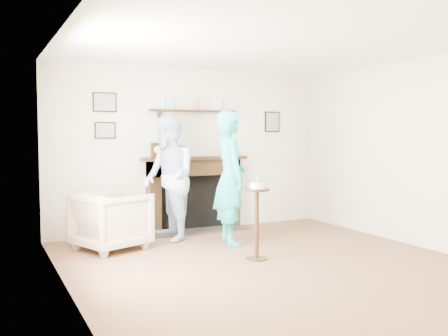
{
  "coord_description": "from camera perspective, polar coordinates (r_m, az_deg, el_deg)",
  "views": [
    {
      "loc": [
        -2.97,
        -4.69,
        1.51
      ],
      "look_at": [
        -0.23,
        0.9,
        1.07
      ],
      "focal_mm": 40.0,
      "sensor_mm": 36.0,
      "label": 1
    }
  ],
  "objects": [
    {
      "name": "room_shell",
      "position": [
        6.15,
        2.76,
        5.06
      ],
      "size": [
        4.54,
        5.02,
        2.52
      ],
      "color": "beige",
      "rests_on": "ground"
    },
    {
      "name": "pedestal_table",
      "position": [
        5.97,
        3.76,
        -4.75
      ],
      "size": [
        0.31,
        0.31,
        0.98
      ],
      "color": "black",
      "rests_on": "ground"
    },
    {
      "name": "woman",
      "position": [
        6.89,
        0.69,
        -8.66
      ],
      "size": [
        0.53,
        0.72,
        1.81
      ],
      "primitive_type": "imported",
      "rotation": [
        0.0,
        0.0,
        1.41
      ],
      "color": "#21BFBD",
      "rests_on": "ground"
    },
    {
      "name": "ground",
      "position": [
        5.75,
        6.13,
        -11.24
      ],
      "size": [
        5.0,
        5.0,
        0.0
      ],
      "primitive_type": "plane",
      "color": "brown",
      "rests_on": "ground"
    },
    {
      "name": "man",
      "position": [
        7.16,
        -6.3,
        -8.19
      ],
      "size": [
        0.67,
        0.86,
        1.77
      ],
      "primitive_type": "imported",
      "rotation": [
        0.0,
        0.0,
        -1.57
      ],
      "color": "#A5B1CF",
      "rests_on": "ground"
    },
    {
      "name": "armchair",
      "position": [
        6.73,
        -12.72,
        -9.06
      ],
      "size": [
        1.06,
        1.05,
        0.75
      ],
      "primitive_type": "imported",
      "rotation": [
        0.0,
        0.0,
        1.94
      ],
      "color": "tan",
      "rests_on": "ground"
    }
  ]
}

